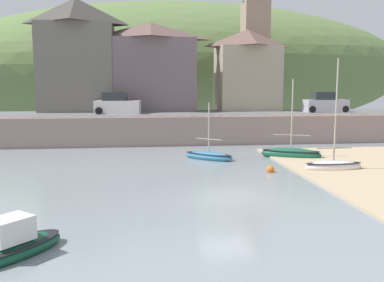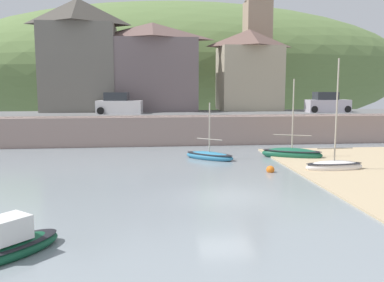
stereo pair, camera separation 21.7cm
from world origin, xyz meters
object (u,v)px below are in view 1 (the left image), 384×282
object	(u,v)px
waterfront_building_right	(247,69)
parked_car_near_slipway	(117,105)
sailboat_tall_mast	(11,246)
sailboat_nearest_shore	(291,153)
church_with_spire	(255,34)
mooring_buoy	(270,170)
dinghy_open_wooden	(209,156)
parked_car_by_wall	(325,104)
sailboat_far_left	(333,166)
waterfront_building_left	(77,54)
waterfront_building_centre	(151,66)

from	to	relation	value
waterfront_building_right	parked_car_near_slipway	world-z (taller)	waterfront_building_right
sailboat_tall_mast	sailboat_nearest_shore	distance (m)	20.94
church_with_spire	mooring_buoy	xyz separation A→B (m)	(-5.50, -24.29, -10.64)
dinghy_open_wooden	sailboat_tall_mast	bearing A→B (deg)	-79.17
sailboat_nearest_shore	parked_car_by_wall	size ratio (longest dim) A/B	1.37
sailboat_far_left	mooring_buoy	distance (m)	3.86
waterfront_building_right	sailboat_nearest_shore	distance (m)	16.97
sailboat_far_left	parked_car_near_slipway	size ratio (longest dim) A/B	1.58
waterfront_building_left	parked_car_near_slipway	world-z (taller)	waterfront_building_left
waterfront_building_left	waterfront_building_centre	size ratio (longest dim) A/B	1.22
mooring_buoy	church_with_spire	bearing A→B (deg)	77.25
sailboat_tall_mast	sailboat_far_left	distance (m)	18.59
sailboat_tall_mast	mooring_buoy	xyz separation A→B (m)	(11.28, 10.84, -0.18)
parked_car_near_slipway	parked_car_by_wall	size ratio (longest dim) A/B	1.04
waterfront_building_left	waterfront_building_centre	world-z (taller)	waterfront_building_left
waterfront_building_left	parked_car_near_slipway	xyz separation A→B (m)	(4.08, -4.50, -4.83)
waterfront_building_centre	parked_car_by_wall	size ratio (longest dim) A/B	2.21
parked_car_by_wall	waterfront_building_centre	bearing A→B (deg)	165.46
waterfront_building_right	dinghy_open_wooden	xyz separation A→B (m)	(-6.52, -15.62, -6.42)
mooring_buoy	waterfront_building_right	bearing A→B (deg)	79.85
church_with_spire	waterfront_building_left	bearing A→B (deg)	-168.23
mooring_buoy	sailboat_far_left	bearing A→B (deg)	-0.50
church_with_spire	parked_car_by_wall	bearing A→B (deg)	-60.40
waterfront_building_right	dinghy_open_wooden	size ratio (longest dim) A/B	2.09
waterfront_building_left	dinghy_open_wooden	distance (m)	20.54
waterfront_building_centre	waterfront_building_left	bearing A→B (deg)	180.00
sailboat_tall_mast	mooring_buoy	world-z (taller)	sailboat_tall_mast
waterfront_building_right	waterfront_building_left	bearing A→B (deg)	-180.00
church_with_spire	parked_car_near_slipway	distance (m)	18.93
waterfront_building_centre	sailboat_nearest_shore	xyz separation A→B (m)	(9.31, -15.72, -6.59)
waterfront_building_left	sailboat_far_left	bearing A→B (deg)	-49.19
sailboat_tall_mast	sailboat_nearest_shore	bearing A→B (deg)	-1.25
sailboat_far_left	mooring_buoy	world-z (taller)	sailboat_far_left
waterfront_building_right	church_with_spire	xyz separation A→B (m)	(1.86, 4.00, 4.14)
church_with_spire	mooring_buoy	bearing A→B (deg)	-102.75
waterfront_building_right	sailboat_tall_mast	world-z (taller)	waterfront_building_right
parked_car_near_slipway	parked_car_by_wall	world-z (taller)	same
waterfront_building_right	sailboat_far_left	size ratio (longest dim) A/B	1.24
parked_car_by_wall	waterfront_building_left	bearing A→B (deg)	169.90
waterfront_building_centre	dinghy_open_wooden	distance (m)	17.35
dinghy_open_wooden	parked_car_near_slipway	distance (m)	13.34
sailboat_tall_mast	church_with_spire	bearing A→B (deg)	15.84
sailboat_tall_mast	parked_car_by_wall	world-z (taller)	parked_car_by_wall
dinghy_open_wooden	parked_car_near_slipway	bearing A→B (deg)	160.45
waterfront_building_left	dinghy_open_wooden	xyz separation A→B (m)	(10.81, -15.62, -7.81)
sailboat_nearest_shore	waterfront_building_left	bearing A→B (deg)	161.39
waterfront_building_left	church_with_spire	world-z (taller)	church_with_spire
sailboat_far_left	sailboat_nearest_shore	xyz separation A→B (m)	(-0.95, 4.60, -0.00)
waterfront_building_centre	sailboat_tall_mast	bearing A→B (deg)	-98.88
sailboat_tall_mast	dinghy_open_wooden	distance (m)	17.63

